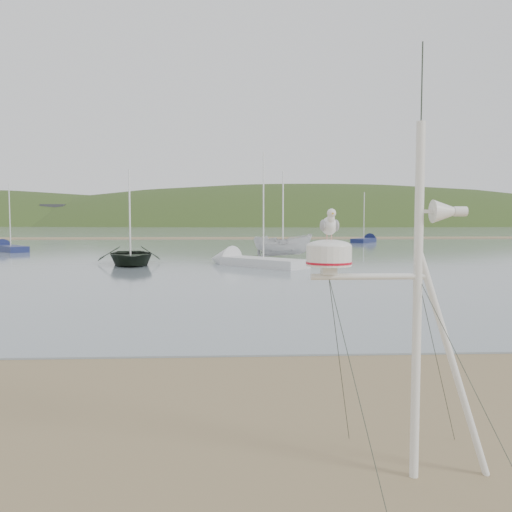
{
  "coord_description": "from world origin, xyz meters",
  "views": [
    {
      "loc": [
        2.35,
        -7.13,
        2.9
      ],
      "look_at": [
        2.75,
        1.0,
        2.33
      ],
      "focal_mm": 38.0,
      "sensor_mm": 36.0,
      "label": 1
    }
  ],
  "objects_px": {
    "boat_dark": "(130,220)",
    "sailboat_blue_far": "(368,240)",
    "mast_rig": "(412,377)",
    "sailboat_white_near": "(239,260)",
    "boat_white": "(283,227)",
    "sailboat_blue_near": "(5,248)"
  },
  "relations": [
    {
      "from": "sailboat_white_near",
      "to": "sailboat_blue_near",
      "type": "xyz_separation_m",
      "value": [
        -20.41,
        15.48,
        0.0
      ]
    },
    {
      "from": "mast_rig",
      "to": "sailboat_white_near",
      "type": "relative_size",
      "value": 0.65
    },
    {
      "from": "boat_white",
      "to": "sailboat_white_near",
      "type": "bearing_deg",
      "value": 155.77
    },
    {
      "from": "boat_dark",
      "to": "sailboat_white_near",
      "type": "relative_size",
      "value": 0.75
    },
    {
      "from": "sailboat_blue_near",
      "to": "sailboat_blue_far",
      "type": "bearing_deg",
      "value": 23.25
    },
    {
      "from": "boat_dark",
      "to": "sailboat_blue_far",
      "type": "xyz_separation_m",
      "value": [
        22.77,
        30.98,
        -2.49
      ]
    },
    {
      "from": "mast_rig",
      "to": "sailboat_white_near",
      "type": "distance_m",
      "value": 27.52
    },
    {
      "from": "boat_white",
      "to": "sailboat_blue_far",
      "type": "bearing_deg",
      "value": -24.84
    },
    {
      "from": "mast_rig",
      "to": "sailboat_blue_near",
      "type": "bearing_deg",
      "value": 116.91
    },
    {
      "from": "boat_dark",
      "to": "sailboat_blue_far",
      "type": "distance_m",
      "value": 38.53
    },
    {
      "from": "mast_rig",
      "to": "boat_dark",
      "type": "bearing_deg",
      "value": 106.25
    },
    {
      "from": "sailboat_blue_far",
      "to": "boat_white",
      "type": "bearing_deg",
      "value": -117.44
    },
    {
      "from": "sailboat_white_near",
      "to": "sailboat_blue_near",
      "type": "distance_m",
      "value": 25.61
    },
    {
      "from": "sailboat_blue_near",
      "to": "sailboat_white_near",
      "type": "bearing_deg",
      "value": -37.19
    },
    {
      "from": "mast_rig",
      "to": "boat_dark",
      "type": "relative_size",
      "value": 0.87
    },
    {
      "from": "boat_white",
      "to": "sailboat_blue_far",
      "type": "height_order",
      "value": "sailboat_blue_far"
    },
    {
      "from": "mast_rig",
      "to": "sailboat_white_near",
      "type": "xyz_separation_m",
      "value": [
        -1.39,
        27.47,
        -0.85
      ]
    },
    {
      "from": "sailboat_white_near",
      "to": "sailboat_blue_far",
      "type": "height_order",
      "value": "sailboat_white_near"
    },
    {
      "from": "sailboat_blue_near",
      "to": "mast_rig",
      "type": "bearing_deg",
      "value": -63.09
    },
    {
      "from": "boat_white",
      "to": "boat_dark",
      "type": "bearing_deg",
      "value": 125.3
    },
    {
      "from": "boat_white",
      "to": "sailboat_blue_far",
      "type": "distance_m",
      "value": 27.73
    },
    {
      "from": "sailboat_blue_near",
      "to": "boat_dark",
      "type": "bearing_deg",
      "value": -48.07
    }
  ]
}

